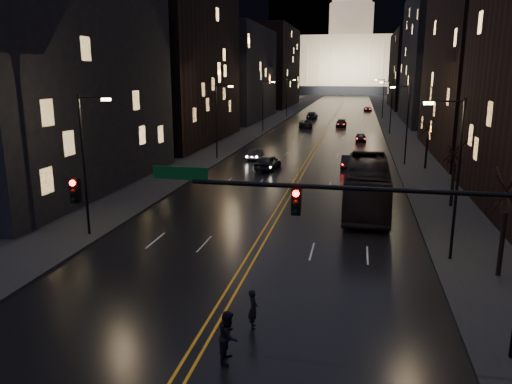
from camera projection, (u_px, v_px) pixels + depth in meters
The scene contains 35 objects.
ground at pixel (209, 329), 20.44m from camera, with size 900.00×900.00×0.00m, color black.
road at pixel (339, 109), 144.34m from camera, with size 20.00×320.00×0.02m, color black.
sidewalk_left at pixel (291, 108), 147.03m from camera, with size 8.00×320.00×0.16m, color black.
sidewalk_right at pixel (388, 110), 141.61m from camera, with size 8.00×320.00×0.16m, color black.
center_line at pixel (339, 109), 144.33m from camera, with size 0.62×320.00×0.01m, color orange.
building_left_near at pixel (46, 64), 42.91m from camera, with size 12.00×28.00×22.00m, color black.
building_left_mid at pixel (175, 46), 72.71m from camera, with size 12.00×30.00×28.00m, color black.
building_left_far at pixel (237, 74), 109.86m from camera, with size 12.00×34.00×20.00m, color black.
building_left_dist at pixel (273, 67), 155.14m from camera, with size 12.00×40.00×24.00m, color black.
building_right_mid at pixel (438, 59), 101.03m from camera, with size 12.00×34.00×26.00m, color black.
building_right_dist at pixel (413, 70), 147.24m from camera, with size 12.00×40.00×22.00m, color black.
capitol at pixel (349, 59), 254.71m from camera, with size 90.00×50.00×58.50m.
traffic_signal at pixel (362, 218), 18.11m from camera, with size 17.29×0.45×7.00m.
streetlamp_right_near at pixel (455, 172), 26.69m from camera, with size 2.13×0.25×9.00m.
streetlamp_left_near at pixel (86, 158), 30.88m from camera, with size 2.13×0.25×9.00m.
streetlamp_right_mid at pixel (406, 121), 55.29m from camera, with size 2.13×0.25×9.00m.
streetlamp_left_mid at pixel (218, 117), 59.47m from camera, with size 2.13×0.25×9.00m.
streetlamp_right_far at pixel (390, 104), 83.88m from camera, with size 2.13×0.25×9.00m.
streetlamp_left_far at pixel (264, 103), 88.06m from camera, with size 2.13×0.25×9.00m.
streetlamp_right_dist at pixel (382, 96), 112.47m from camera, with size 2.13×0.25×9.00m.
streetlamp_left_dist at pixel (287, 95), 116.66m from camera, with size 2.13×0.25×9.00m.
tree_right_near at pixel (508, 192), 24.50m from camera, with size 2.40×2.40×6.65m.
tree_right_mid at pixel (456, 150), 37.84m from camera, with size 2.40×2.40×6.65m.
tree_right_far at pixel (428, 128), 53.09m from camera, with size 2.40×2.40×6.65m.
bus at pixel (367, 185), 38.23m from camera, with size 3.15×13.44×3.74m, color black.
oncoming_car_a at pixel (268, 162), 53.87m from camera, with size 1.95×4.84×1.65m, color black.
oncoming_car_b at pixel (255, 154), 60.15m from camera, with size 1.43×4.10×1.35m, color black.
oncoming_car_c at pixel (306, 124), 95.66m from camera, with size 2.54×5.50×1.53m, color black.
oncoming_car_d at pixel (312, 115), 114.24m from camera, with size 2.22×5.45×1.58m, color black.
receding_car_a at pixel (348, 162), 54.90m from camera, with size 1.49×4.26×1.40m, color black.
receding_car_b at pixel (361, 138), 75.66m from camera, with size 1.58×3.93×1.34m, color black.
receding_car_c at pixel (341, 123), 96.29m from camera, with size 2.01×4.94×1.43m, color black.
receding_car_d at pixel (368, 109), 135.91m from camera, with size 2.10×4.55×1.26m, color black.
pedestrian_a at pixel (253, 309), 20.40m from camera, with size 0.61×0.40×1.68m, color black.
pedestrian_b at pixel (229, 336), 18.05m from camera, with size 0.94×0.52×1.94m, color black.
Camera 1 is at (5.59, -17.81, 10.25)m, focal length 35.00 mm.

